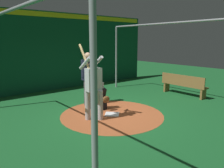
% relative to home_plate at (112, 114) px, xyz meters
% --- Properties ---
extents(ground_plane, '(26.99, 26.99, 0.00)m').
position_rel_home_plate_xyz_m(ground_plane, '(0.00, 0.00, -0.01)').
color(ground_plane, '#195B28').
extents(dirt_circle, '(3.11, 3.11, 0.01)m').
position_rel_home_plate_xyz_m(dirt_circle, '(0.00, 0.00, -0.01)').
color(dirt_circle, '#AD562D').
rests_on(dirt_circle, ground).
extents(home_plate, '(0.59, 0.59, 0.01)m').
position_rel_home_plate_xyz_m(home_plate, '(0.00, 0.00, 0.00)').
color(home_plate, white).
rests_on(home_plate, dirt_circle).
extents(batter, '(0.68, 0.49, 2.13)m').
position_rel_home_plate_xyz_m(batter, '(0.00, -0.67, 1.08)').
color(batter, '#B3B3B7').
rests_on(batter, ground).
extents(catcher, '(0.58, 0.40, 0.92)m').
position_rel_home_plate_xyz_m(catcher, '(-0.65, 0.01, 0.35)').
color(catcher, black).
rests_on(catcher, ground).
extents(umpire, '(0.23, 0.49, 1.82)m').
position_rel_home_plate_xyz_m(umpire, '(-1.37, 0.05, 1.02)').
color(umpire, '#4C4C51').
rests_on(umpire, ground).
extents(back_wall, '(0.22, 10.99, 3.44)m').
position_rel_home_plate_xyz_m(back_wall, '(-4.44, 0.00, 1.72)').
color(back_wall, '#0F472D').
rests_on(back_wall, ground).
extents(cage_frame, '(6.07, 5.48, 2.86)m').
position_rel_home_plate_xyz_m(cage_frame, '(0.00, 0.00, 2.03)').
color(cage_frame, gray).
rests_on(cage_frame, ground).
extents(bench, '(1.95, 0.36, 0.85)m').
position_rel_home_plate_xyz_m(bench, '(-0.03, 3.77, 0.44)').
color(bench, olive).
rests_on(bench, ground).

